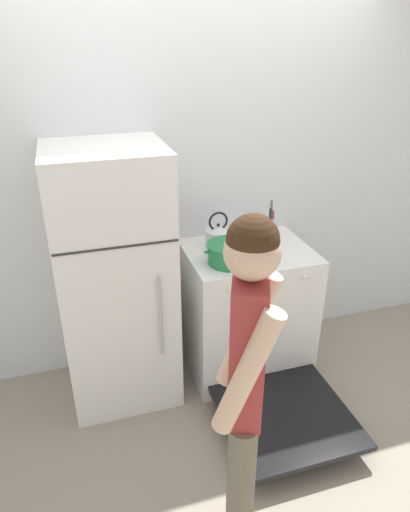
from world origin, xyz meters
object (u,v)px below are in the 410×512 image
(stove_range, at_px, (248,313))
(person, at_px, (245,386))
(refrigerator, at_px, (116,281))
(utensil_jar, at_px, (270,227))
(dutch_oven_pot, at_px, (229,253))
(tea_kettle, at_px, (218,235))

(stove_range, height_order, person, person)
(refrigerator, distance_m, stove_range, 0.95)
(utensil_jar, xyz_separation_m, person, (-0.71, -1.35, -0.05))
(stove_range, relative_size, utensil_jar, 4.84)
(refrigerator, distance_m, utensil_jar, 1.09)
(dutch_oven_pot, xyz_separation_m, utensil_jar, (0.39, 0.26, 0.02))
(dutch_oven_pot, height_order, tea_kettle, tea_kettle)
(tea_kettle, distance_m, utensil_jar, 0.37)
(dutch_oven_pot, relative_size, tea_kettle, 1.32)
(person, bearing_deg, utensil_jar, -5.17)
(stove_range, height_order, utensil_jar, utensil_jar)
(stove_range, bearing_deg, dutch_oven_pot, -154.53)
(utensil_jar, bearing_deg, dutch_oven_pot, -146.35)
(refrigerator, xyz_separation_m, dutch_oven_pot, (0.69, -0.14, 0.15))
(refrigerator, distance_m, tea_kettle, 0.73)
(refrigerator, relative_size, tea_kettle, 6.82)
(stove_range, relative_size, person, 0.82)
(tea_kettle, xyz_separation_m, person, (-0.34, -1.34, -0.04))
(stove_range, xyz_separation_m, utensil_jar, (0.20, 0.17, 0.54))
(dutch_oven_pot, bearing_deg, refrigerator, 168.74)
(stove_range, height_order, tea_kettle, tea_kettle)
(tea_kettle, bearing_deg, utensil_jar, 0.81)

